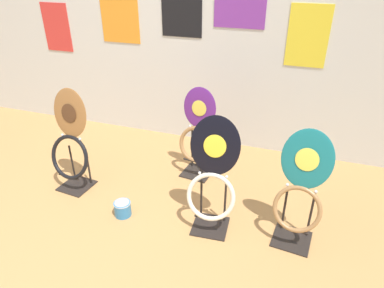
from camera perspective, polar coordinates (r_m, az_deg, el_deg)
ground_plane at (r=2.79m, az=-19.18°, el=-16.88°), size 14.00×14.00×0.00m
wall_back at (r=3.84m, az=-3.27°, el=19.36°), size 8.00×0.07×2.60m
toilet_seat_display_teal_sax at (r=2.61m, az=17.65°, el=-7.62°), size 0.38×0.33×0.90m
toilet_seat_display_woodgrain at (r=3.26m, az=-19.60°, el=-0.26°), size 0.43×0.30×0.95m
toilet_seat_display_purple_note at (r=3.27m, az=0.94°, el=1.34°), size 0.38×0.31×0.89m
toilet_seat_display_jazz_black at (r=2.61m, az=3.41°, el=-6.15°), size 0.40×0.32×0.93m
paint_can at (r=2.98m, az=-11.50°, el=-10.42°), size 0.15×0.15×0.13m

